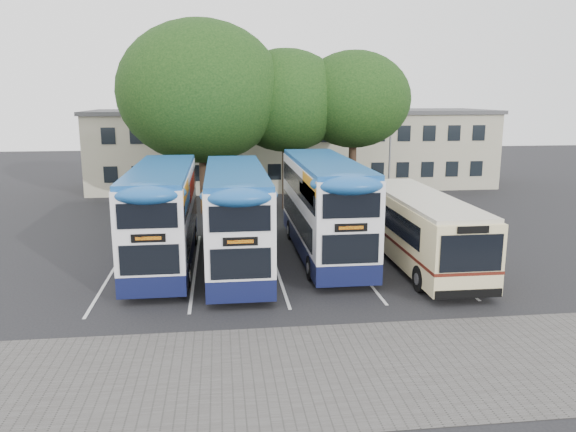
# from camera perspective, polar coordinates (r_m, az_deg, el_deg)

# --- Properties ---
(ground) EXTENTS (120.00, 120.00, 0.00)m
(ground) POSITION_cam_1_polar(r_m,az_deg,el_deg) (21.16, 10.29, -8.42)
(ground) COLOR black
(ground) RESTS_ON ground
(paving_strip) EXTENTS (40.00, 6.00, 0.01)m
(paving_strip) POSITION_cam_1_polar(r_m,az_deg,el_deg) (16.24, 8.64, -14.96)
(paving_strip) COLOR #595654
(paving_strip) RESTS_ON ground
(bay_lines) EXTENTS (14.12, 11.00, 0.01)m
(bay_lines) POSITION_cam_1_polar(r_m,az_deg,el_deg) (25.10, -1.35, -4.89)
(bay_lines) COLOR silver
(bay_lines) RESTS_ON ground
(depot_building) EXTENTS (32.40, 8.40, 6.20)m
(depot_building) POSITION_cam_1_polar(r_m,az_deg,el_deg) (46.47, 0.59, 6.98)
(depot_building) COLOR #AAA689
(depot_building) RESTS_ON ground
(lamp_post) EXTENTS (0.25, 1.05, 9.06)m
(lamp_post) POSITION_cam_1_polar(r_m,az_deg,el_deg) (40.75, 10.41, 8.77)
(lamp_post) COLOR gray
(lamp_post) RESTS_ON ground
(tree_left) EXTENTS (10.16, 10.16, 11.89)m
(tree_left) POSITION_cam_1_polar(r_m,az_deg,el_deg) (35.46, -8.86, 12.36)
(tree_left) COLOR black
(tree_left) RESTS_ON ground
(tree_mid) EXTENTS (7.63, 7.63, 10.27)m
(tree_mid) POSITION_cam_1_polar(r_m,az_deg,el_deg) (36.48, -0.21, 11.62)
(tree_mid) COLOR black
(tree_mid) RESTS_ON ground
(tree_right) EXTENTS (7.23, 7.23, 10.18)m
(tree_right) POSITION_cam_1_polar(r_m,az_deg,el_deg) (36.86, 6.71, 11.66)
(tree_right) COLOR black
(tree_right) RESTS_ON ground
(bus_dd_left) EXTENTS (2.52, 10.41, 4.34)m
(bus_dd_left) POSITION_cam_1_polar(r_m,az_deg,el_deg) (25.19, -12.59, 0.47)
(bus_dd_left) COLOR #10153C
(bus_dd_left) RESTS_ON ground
(bus_dd_mid) EXTENTS (2.53, 10.43, 4.35)m
(bus_dd_mid) POSITION_cam_1_polar(r_m,az_deg,el_deg) (24.24, -5.32, 0.27)
(bus_dd_mid) COLOR #10153C
(bus_dd_mid) RESTS_ON ground
(bus_dd_right) EXTENTS (2.62, 10.79, 4.50)m
(bus_dd_right) POSITION_cam_1_polar(r_m,az_deg,el_deg) (25.99, 3.67, 1.30)
(bus_dd_right) COLOR #10153C
(bus_dd_right) RESTS_ON ground
(bus_single) EXTENTS (2.65, 10.40, 3.10)m
(bus_single) POSITION_cam_1_polar(r_m,az_deg,el_deg) (25.43, 13.14, -0.90)
(bus_single) COLOR beige
(bus_single) RESTS_ON ground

